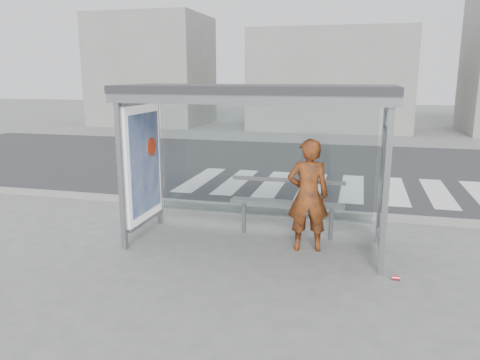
# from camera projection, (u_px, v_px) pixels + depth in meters

# --- Properties ---
(ground) EXTENTS (80.00, 80.00, 0.00)m
(ground) POSITION_uv_depth(u_px,v_px,m) (254.00, 245.00, 7.80)
(ground) COLOR #60615E
(ground) RESTS_ON ground
(road) EXTENTS (30.00, 10.00, 0.01)m
(road) POSITION_uv_depth(u_px,v_px,m) (304.00, 167.00, 14.41)
(road) COLOR #2C2C2F
(road) RESTS_ON ground
(curb) EXTENTS (30.00, 0.18, 0.12)m
(curb) POSITION_uv_depth(u_px,v_px,m) (275.00, 210.00, 9.63)
(curb) COLOR gray
(curb) RESTS_ON ground
(crosswalk) EXTENTS (7.55, 3.00, 0.00)m
(crosswalk) POSITION_uv_depth(u_px,v_px,m) (332.00, 187.00, 11.81)
(crosswalk) COLOR silver
(crosswalk) RESTS_ON ground
(bus_shelter) EXTENTS (4.25, 1.65, 2.62)m
(bus_shelter) POSITION_uv_depth(u_px,v_px,m) (233.00, 125.00, 7.51)
(bus_shelter) COLOR gray
(bus_shelter) RESTS_ON ground
(building_left) EXTENTS (6.00, 5.00, 6.00)m
(building_left) POSITION_uv_depth(u_px,v_px,m) (153.00, 71.00, 26.57)
(building_left) COLOR gray
(building_left) RESTS_ON ground
(building_center) EXTENTS (8.00, 5.00, 5.00)m
(building_center) POSITION_uv_depth(u_px,v_px,m) (331.00, 80.00, 24.25)
(building_center) COLOR gray
(building_center) RESTS_ON ground
(person) EXTENTS (0.74, 0.57, 1.82)m
(person) POSITION_uv_depth(u_px,v_px,m) (308.00, 195.00, 7.39)
(person) COLOR orange
(person) RESTS_ON ground
(bench) EXTENTS (1.97, 0.24, 1.02)m
(bench) POSITION_uv_depth(u_px,v_px,m) (287.00, 203.00, 8.11)
(bench) COLOR slate
(bench) RESTS_ON ground
(soda_can) EXTENTS (0.12, 0.07, 0.06)m
(soda_can) POSITION_uv_depth(u_px,v_px,m) (396.00, 278.00, 6.46)
(soda_can) COLOR #CD3C54
(soda_can) RESTS_ON ground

